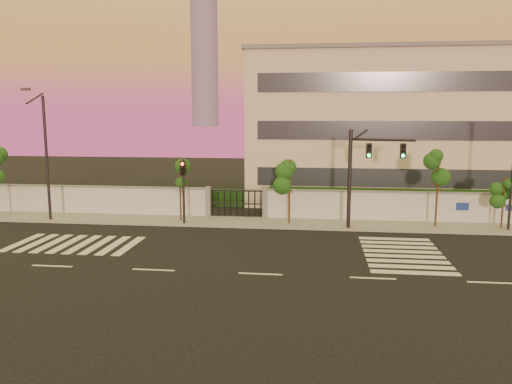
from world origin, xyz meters
TOP-DOWN VIEW (x-y plane):
  - ground at (0.00, 0.00)m, footprint 120.00×120.00m
  - sidewalk at (0.00, 10.50)m, footprint 60.00×3.00m
  - perimeter_wall at (0.10, 12.00)m, footprint 60.00×0.36m
  - hedge_row at (1.17, 14.74)m, footprint 41.00×4.25m
  - institutional_building at (9.00, 21.99)m, footprint 24.40×12.40m
  - distant_skyscraper at (-65.00, 280.00)m, footprint 16.00×16.00m
  - road_markings at (-1.58, 3.76)m, footprint 57.00×7.62m
  - street_tree_c at (-6.50, 10.33)m, footprint 1.36×1.08m
  - street_tree_d at (0.77, 10.26)m, footprint 1.53×1.22m
  - street_tree_e at (10.01, 10.34)m, footprint 1.50×1.19m
  - street_tree_f at (13.96, 10.30)m, footprint 1.33×1.06m
  - traffic_signal_main at (5.28, 9.30)m, footprint 3.88×1.36m
  - traffic_signal_secondary at (-6.04, 9.34)m, footprint 0.34×0.33m
  - streetlight_west at (-15.34, 9.32)m, footprint 0.52×2.11m

SIDE VIEW (x-z plane):
  - ground at x=0.00m, z-range 0.00..0.00m
  - road_markings at x=-1.58m, z-range 0.00..0.02m
  - sidewalk at x=0.00m, z-range 0.00..0.15m
  - hedge_row at x=1.17m, z-range -0.08..1.72m
  - perimeter_wall at x=0.10m, z-range -0.03..2.17m
  - street_tree_f at x=13.96m, z-range 0.79..4.14m
  - traffic_signal_secondary at x=-6.04m, z-range 0.58..4.93m
  - street_tree_c at x=-6.50m, z-range 0.98..5.11m
  - street_tree_d at x=0.77m, z-range 1.01..5.26m
  - street_tree_e at x=10.01m, z-range 1.18..6.20m
  - traffic_signal_main at x=5.28m, z-range 0.83..7.07m
  - streetlight_west at x=-15.34m, z-range 0.35..9.13m
  - institutional_building at x=9.00m, z-range 0.03..12.28m
  - distant_skyscraper at x=-65.00m, z-range 2.98..120.98m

